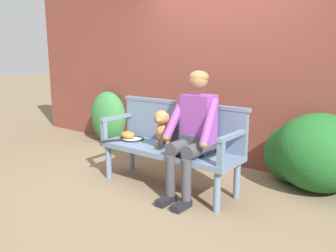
# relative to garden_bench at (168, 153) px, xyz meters

# --- Properties ---
(ground_plane) EXTENTS (40.00, 40.00, 0.00)m
(ground_plane) POSITION_rel_garden_bench_xyz_m (0.00, 0.00, -0.41)
(ground_plane) COLOR #7A664C
(brick_garden_fence) EXTENTS (8.00, 0.30, 2.65)m
(brick_garden_fence) POSITION_rel_garden_bench_xyz_m (0.00, 1.35, 0.91)
(brick_garden_fence) COLOR brown
(brick_garden_fence) RESTS_ON ground
(hedge_bush_mid_right) EXTENTS (0.74, 0.53, 0.70)m
(hedge_bush_mid_right) POSITION_rel_garden_bench_xyz_m (1.09, 1.03, -0.06)
(hedge_bush_mid_right) COLOR #1E5B23
(hedge_bush_mid_right) RESTS_ON ground
(hedge_bush_mid_left) EXTENTS (0.72, 0.46, 0.87)m
(hedge_bush_mid_left) POSITION_rel_garden_bench_xyz_m (-2.09, 1.03, 0.02)
(hedge_bush_mid_left) COLOR #337538
(hedge_bush_mid_left) RESTS_ON ground
(hedge_bush_far_right) EXTENTS (1.00, 0.97, 0.88)m
(hedge_bush_far_right) POSITION_rel_garden_bench_xyz_m (1.37, 0.97, 0.03)
(hedge_bush_far_right) COLOR #1E5B23
(hedge_bush_far_right) RESTS_ON ground
(garden_bench) EXTENTS (1.68, 0.54, 0.47)m
(garden_bench) POSITION_rel_garden_bench_xyz_m (0.00, 0.00, 0.00)
(garden_bench) COLOR slate
(garden_bench) RESTS_ON ground
(bench_backrest) EXTENTS (1.72, 0.06, 0.50)m
(bench_backrest) POSITION_rel_garden_bench_xyz_m (0.00, 0.24, 0.32)
(bench_backrest) COLOR slate
(bench_backrest) RESTS_ON garden_bench
(bench_armrest_left_end) EXTENTS (0.06, 0.54, 0.28)m
(bench_armrest_left_end) POSITION_rel_garden_bench_xyz_m (-0.80, -0.09, 0.26)
(bench_armrest_left_end) COLOR slate
(bench_armrest_left_end) RESTS_ON garden_bench
(bench_armrest_right_end) EXTENTS (0.06, 0.54, 0.28)m
(bench_armrest_right_end) POSITION_rel_garden_bench_xyz_m (0.80, -0.09, 0.26)
(bench_armrest_right_end) COLOR slate
(bench_armrest_right_end) RESTS_ON garden_bench
(person_seated) EXTENTS (0.56, 0.67, 1.34)m
(person_seated) POSITION_rel_garden_bench_xyz_m (0.36, -0.02, 0.33)
(person_seated) COLOR black
(person_seated) RESTS_ON ground
(dog_on_bench) EXTENTS (0.30, 0.43, 0.44)m
(dog_on_bench) POSITION_rel_garden_bench_xyz_m (-0.05, 0.00, 0.28)
(dog_on_bench) COLOR #AD7042
(dog_on_bench) RESTS_ON garden_bench
(tennis_racket) EXTENTS (0.41, 0.57, 0.03)m
(tennis_racket) POSITION_rel_garden_bench_xyz_m (-0.59, -0.00, 0.07)
(tennis_racket) COLOR black
(tennis_racket) RESTS_ON garden_bench
(baseball_glove) EXTENTS (0.27, 0.25, 0.09)m
(baseball_glove) POSITION_rel_garden_bench_xyz_m (-0.67, 0.04, 0.11)
(baseball_glove) COLOR #9E6B2D
(baseball_glove) RESTS_ON garden_bench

